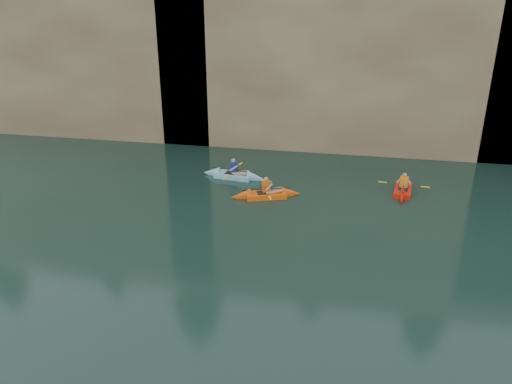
# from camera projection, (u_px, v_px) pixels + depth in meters

# --- Properties ---
(cliff) EXTENTS (70.00, 16.00, 12.00)m
(cliff) POSITION_uv_depth(u_px,v_px,m) (334.00, 37.00, 35.83)
(cliff) COLOR tan
(cliff) RESTS_ON ground
(cliff_slab_west) EXTENTS (26.00, 2.40, 10.56)m
(cliff_slab_west) POSITION_uv_depth(u_px,v_px,m) (23.00, 53.00, 33.06)
(cliff_slab_west) COLOR tan
(cliff_slab_west) RESTS_ON ground
(cliff_slab_center) EXTENTS (24.00, 2.40, 11.40)m
(cliff_slab_center) POSITION_uv_depth(u_px,v_px,m) (361.00, 55.00, 28.88)
(cliff_slab_center) COLOR tan
(cliff_slab_center) RESTS_ON ground
(sea_cave_west) EXTENTS (4.50, 1.00, 4.00)m
(sea_cave_west) POSITION_uv_depth(u_px,v_px,m) (52.00, 106.00, 33.36)
(sea_cave_west) COLOR black
(sea_cave_west) RESTS_ON ground
(sea_cave_center) EXTENTS (3.50, 1.00, 3.20)m
(sea_cave_center) POSITION_uv_depth(u_px,v_px,m) (257.00, 122.00, 30.95)
(sea_cave_center) COLOR black
(sea_cave_center) RESTS_ON ground
(sea_cave_east) EXTENTS (5.00, 1.00, 4.50)m
(sea_cave_east) POSITION_uv_depth(u_px,v_px,m) (500.00, 123.00, 28.14)
(sea_cave_east) COLOR black
(sea_cave_east) RESTS_ON ground
(kayaker_orange) EXTENTS (3.44, 2.39, 1.29)m
(kayaker_orange) POSITION_uv_depth(u_px,v_px,m) (266.00, 194.00, 23.90)
(kayaker_orange) COLOR #ED570E
(kayaker_orange) RESTS_ON ground
(kayaker_red_far) EXTENTS (2.45, 3.46, 1.25)m
(kayaker_red_far) POSITION_uv_depth(u_px,v_px,m) (403.00, 189.00, 24.49)
(kayaker_red_far) COLOR red
(kayaker_red_far) RESTS_ON ground
(kayaker_ltblue_mid) EXTENTS (3.55, 2.58, 1.33)m
(kayaker_ltblue_mid) POSITION_uv_depth(u_px,v_px,m) (234.00, 175.00, 26.35)
(kayaker_ltblue_mid) COLOR #86CAE0
(kayaker_ltblue_mid) RESTS_ON ground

